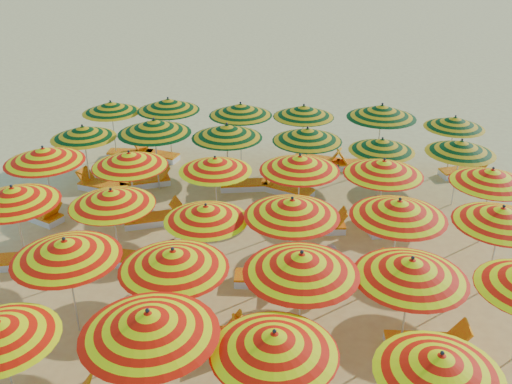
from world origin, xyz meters
TOP-DOWN VIEW (x-y plane):
  - ground at (0.00, 0.00)m, footprint 120.00×120.00m
  - umbrella_2 at (-1.09, -6.04)m, footprint 3.07×3.07m
  - umbrella_3 at (1.05, -6.06)m, footprint 2.39×2.39m
  - umbrella_4 at (3.75, -6.18)m, footprint 2.74×2.74m
  - umbrella_7 at (-3.55, -3.79)m, footprint 2.87×2.87m
  - umbrella_8 at (-1.21, -3.87)m, footprint 2.56×2.56m
  - umbrella_9 at (1.41, -3.84)m, footprint 3.05×3.05m
  - umbrella_10 at (3.59, -3.70)m, footprint 2.68×2.68m
  - umbrella_12 at (-5.92, -1.46)m, footprint 2.45×2.45m
  - umbrella_13 at (-3.49, -1.14)m, footprint 2.69×2.69m
  - umbrella_14 at (-1.00, -1.47)m, footprint 2.48×2.48m
  - umbrella_15 at (1.08, -1.40)m, footprint 3.02×3.02m
  - umbrella_16 at (3.62, -1.17)m, footprint 2.48×2.48m
  - umbrella_17 at (6.02, -1.11)m, footprint 2.86×2.86m
  - umbrella_18 at (-6.30, 1.08)m, footprint 2.67×2.67m
  - umbrella_19 at (-3.79, 1.27)m, footprint 2.88×2.88m
  - umbrella_20 at (-1.28, 1.37)m, footprint 2.53×2.53m
  - umbrella_21 at (1.15, 1.37)m, footprint 2.51×2.51m
  - umbrella_22 at (3.49, 1.44)m, footprint 2.78×2.78m
  - umbrella_23 at (6.37, 1.23)m, footprint 2.62×2.62m
  - umbrella_24 at (-6.07, 3.46)m, footprint 2.71×2.71m
  - umbrella_25 at (-3.69, 3.61)m, footprint 2.69×2.69m
  - umbrella_26 at (-1.31, 3.68)m, footprint 2.94×2.94m
  - umbrella_27 at (1.28, 3.80)m, footprint 2.75×2.75m
  - umbrella_28 at (3.64, 3.57)m, footprint 2.69×2.69m
  - umbrella_29 at (6.04, 3.53)m, footprint 2.73×2.73m
  - umbrella_30 at (-6.06, 6.14)m, footprint 2.75×2.75m
  - umbrella_31 at (-3.90, 6.23)m, footprint 2.94×2.94m
  - umbrella_32 at (-1.18, 6.00)m, footprint 2.77×2.77m
  - umbrella_33 at (1.07, 6.29)m, footprint 2.36×2.36m
  - umbrella_34 at (3.80, 5.96)m, footprint 3.13×3.13m
  - umbrella_35 at (6.33, 6.00)m, footprint 2.74×2.74m
  - lounger_5 at (-0.61, -3.94)m, footprint 1.82×0.97m
  - lounger_6 at (0.81, -3.73)m, footprint 1.82×0.97m
  - lounger_7 at (4.19, -3.53)m, footprint 1.76×0.67m
  - lounger_8 at (-6.52, -1.52)m, footprint 1.82×0.98m
  - lounger_9 at (-4.08, -0.93)m, footprint 1.78×0.74m
  - lounger_10 at (0.58, -1.48)m, footprint 1.77×0.69m
  - lounger_11 at (4.13, -1.02)m, footprint 1.83×1.06m
  - lounger_12 at (-6.80, 1.08)m, footprint 1.82×1.25m
  - lounger_13 at (-3.29, 1.19)m, footprint 1.82×1.17m
  - lounger_14 at (-1.88, 1.51)m, footprint 1.76×0.66m
  - lounger_15 at (1.75, 1.32)m, footprint 1.80×0.83m
  - lounger_16 at (4.00, 1.50)m, footprint 1.83×1.08m
  - lounger_17 at (-5.57, 3.27)m, footprint 1.82×1.00m
  - lounger_18 at (-4.20, 3.79)m, footprint 1.82×1.25m
  - lounger_19 at (-0.81, 3.91)m, footprint 1.81×0.92m
  - lounger_20 at (0.69, 3.73)m, footprint 1.82×1.23m
  - lounger_21 at (-5.46, 6.17)m, footprint 1.75×0.64m
  - lounger_22 at (-4.50, 6.13)m, footprint 1.82×1.02m
  - lounger_23 at (1.67, 6.32)m, footprint 1.82×0.98m
  - lounger_24 at (3.20, 6.14)m, footprint 1.81×0.88m
  - lounger_25 at (6.93, 5.90)m, footprint 1.83×1.11m
  - beachgoer_a at (2.09, -1.96)m, footprint 0.66×0.57m
  - beachgoer_b at (-1.84, -1.81)m, footprint 0.76×0.80m

SIDE VIEW (x-z plane):
  - ground at x=0.00m, z-range 0.00..0.00m
  - lounger_5 at x=-0.61m, z-range -0.19..0.50m
  - lounger_6 at x=0.81m, z-range -0.19..0.50m
  - lounger_7 at x=4.19m, z-range -0.19..0.50m
  - lounger_8 at x=-6.52m, z-range -0.19..0.50m
  - lounger_9 at x=-4.08m, z-range -0.19..0.50m
  - lounger_10 at x=0.58m, z-range -0.19..0.50m
  - lounger_11 at x=4.13m, z-range -0.19..0.50m
  - lounger_12 at x=-6.80m, z-range -0.19..0.50m
  - lounger_13 at x=-3.29m, z-range -0.19..0.50m
  - lounger_14 at x=-1.88m, z-range -0.19..0.50m
  - lounger_15 at x=1.75m, z-range -0.19..0.50m
  - lounger_16 at x=4.00m, z-range -0.19..0.50m
  - lounger_17 at x=-5.57m, z-range -0.19..0.50m
  - lounger_18 at x=-4.20m, z-range -0.19..0.50m
  - lounger_19 at x=-0.81m, z-range -0.19..0.50m
  - lounger_20 at x=0.69m, z-range -0.19..0.50m
  - lounger_21 at x=-5.46m, z-range -0.19..0.50m
  - lounger_22 at x=-4.50m, z-range -0.19..0.50m
  - lounger_23 at x=1.67m, z-range -0.19..0.50m
  - lounger_24 at x=3.20m, z-range -0.19..0.50m
  - lounger_25 at x=6.93m, z-range -0.19..0.50m
  - beachgoer_b at x=-1.84m, z-range 0.00..1.31m
  - beachgoer_a at x=2.09m, z-range 0.00..1.51m
  - umbrella_14 at x=-1.00m, z-range 0.84..3.05m
  - umbrella_28 at x=3.64m, z-range 0.84..3.05m
  - umbrella_35 at x=6.33m, z-range 0.84..3.06m
  - umbrella_20 at x=-1.28m, z-range 0.86..3.12m
  - umbrella_4 at x=3.75m, z-range 0.86..3.13m
  - umbrella_30 at x=-6.06m, z-range 0.87..3.14m
  - umbrella_29 at x=6.04m, z-range 0.87..3.14m
  - umbrella_24 at x=-6.07m, z-range 0.87..3.15m
  - umbrella_13 at x=-3.49m, z-range 0.89..3.22m
  - umbrella_33 at x=1.07m, z-range 0.89..3.24m
  - umbrella_3 at x=1.05m, z-range 0.89..3.25m
  - umbrella_23 at x=6.37m, z-range 0.89..3.25m
  - umbrella_19 at x=-3.79m, z-range 0.90..3.25m
  - umbrella_22 at x=3.49m, z-range 0.91..3.30m
  - umbrella_27 at x=1.28m, z-range 0.91..3.30m
  - umbrella_17 at x=6.02m, z-range 0.91..3.31m
  - umbrella_32 at x=-1.18m, z-range 0.92..3.35m
  - umbrella_12 at x=-5.92m, z-range 0.93..3.36m
  - umbrella_8 at x=-1.21m, z-range 0.93..3.36m
  - umbrella_21 at x=1.15m, z-range 0.93..3.37m
  - umbrella_31 at x=-3.90m, z-range 0.93..3.37m
  - umbrella_26 at x=-1.31m, z-range 0.93..3.38m
  - umbrella_10 at x=3.59m, z-range 0.93..3.39m
  - umbrella_18 at x=-6.30m, z-range 0.94..3.40m
  - umbrella_7 at x=-3.55m, z-range 0.94..3.40m
  - umbrella_15 at x=1.08m, z-range 0.94..3.41m
  - umbrella_16 at x=3.62m, z-range 0.94..3.42m
  - umbrella_9 at x=1.41m, z-range 0.96..3.48m
  - umbrella_25 at x=-3.69m, z-range 0.97..3.52m
  - umbrella_34 at x=3.80m, z-range 0.98..3.56m
  - umbrella_2 at x=-1.09m, z-range 0.98..3.56m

